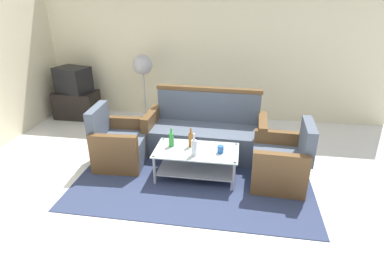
# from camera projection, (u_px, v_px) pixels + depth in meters

# --- Properties ---
(ground_plane) EXTENTS (14.00, 14.00, 0.00)m
(ground_plane) POSITION_uv_depth(u_px,v_px,m) (184.00, 207.00, 3.74)
(ground_plane) COLOR white
(wall_back) EXTENTS (6.52, 0.19, 2.80)m
(wall_back) POSITION_uv_depth(u_px,v_px,m) (213.00, 41.00, 5.88)
(wall_back) COLOR beige
(wall_back) RESTS_ON ground
(rug) EXTENTS (3.09, 2.18, 0.01)m
(rug) POSITION_uv_depth(u_px,v_px,m) (195.00, 174.00, 4.41)
(rug) COLOR #2D3856
(rug) RESTS_ON ground
(couch) EXTENTS (1.82, 0.79, 0.96)m
(couch) POSITION_uv_depth(u_px,v_px,m) (206.00, 133.00, 4.90)
(couch) COLOR #4C5666
(couch) RESTS_ON rug
(armchair_left) EXTENTS (0.74, 0.80, 0.85)m
(armchair_left) POSITION_uv_depth(u_px,v_px,m) (119.00, 145.00, 4.58)
(armchair_left) COLOR #4C5666
(armchair_left) RESTS_ON rug
(armchair_right) EXTENTS (0.73, 0.79, 0.85)m
(armchair_right) POSITION_uv_depth(u_px,v_px,m) (281.00, 163.00, 4.10)
(armchair_right) COLOR #4C5666
(armchair_right) RESTS_ON rug
(coffee_table) EXTENTS (1.10, 0.60, 0.40)m
(coffee_table) POSITION_uv_depth(u_px,v_px,m) (196.00, 159.00, 4.23)
(coffee_table) COLOR silver
(coffee_table) RESTS_ON rug
(bottle_brown) EXTENTS (0.06, 0.06, 0.27)m
(bottle_brown) POSITION_uv_depth(u_px,v_px,m) (191.00, 140.00, 4.23)
(bottle_brown) COLOR brown
(bottle_brown) RESTS_ON coffee_table
(bottle_green) EXTENTS (0.07, 0.07, 0.26)m
(bottle_green) POSITION_uv_depth(u_px,v_px,m) (171.00, 139.00, 4.24)
(bottle_green) COLOR #2D8C38
(bottle_green) RESTS_ON coffee_table
(bottle_clear) EXTENTS (0.07, 0.07, 0.30)m
(bottle_clear) POSITION_uv_depth(u_px,v_px,m) (194.00, 147.00, 3.99)
(bottle_clear) COLOR silver
(bottle_clear) RESTS_ON coffee_table
(cup) EXTENTS (0.08, 0.08, 0.10)m
(cup) POSITION_uv_depth(u_px,v_px,m) (220.00, 149.00, 4.08)
(cup) COLOR #2659A5
(cup) RESTS_ON coffee_table
(tv_stand) EXTENTS (0.80, 0.50, 0.52)m
(tv_stand) POSITION_uv_depth(u_px,v_px,m) (77.00, 104.00, 6.30)
(tv_stand) COLOR black
(tv_stand) RESTS_ON ground
(television) EXTENTS (0.70, 0.59, 0.48)m
(television) POSITION_uv_depth(u_px,v_px,m) (73.00, 80.00, 6.10)
(television) COLOR black
(television) RESTS_ON tv_stand
(pedestal_fan) EXTENTS (0.36, 0.36, 1.27)m
(pedestal_fan) POSITION_uv_depth(u_px,v_px,m) (143.00, 69.00, 5.84)
(pedestal_fan) COLOR #2D2D33
(pedestal_fan) RESTS_ON ground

